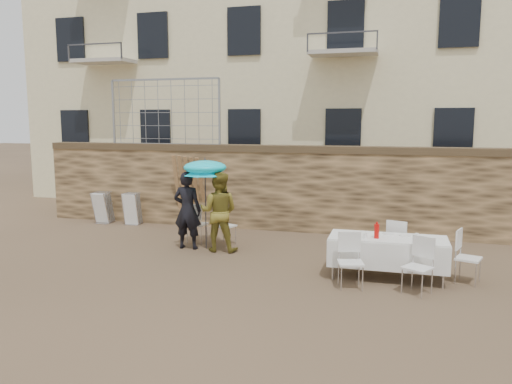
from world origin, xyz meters
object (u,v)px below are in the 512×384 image
(table_chair_front_left, at_px, (351,261))
(couple_chair_right, at_px, (225,225))
(umbrella, at_px, (205,170))
(table_chair_side, at_px, (469,257))
(soda_bottle, at_px, (377,231))
(banquet_table, at_px, (388,239))
(woman_dress, at_px, (219,212))
(chair_stack_right, at_px, (135,208))
(man_suit, at_px, (187,210))
(table_chair_back, at_px, (398,243))
(couple_chair_left, at_px, (197,223))
(chair_stack_left, at_px, (106,206))
(table_chair_front_right, at_px, (418,266))

(table_chair_front_left, bearing_deg, couple_chair_right, 129.05)
(umbrella, distance_m, table_chair_side, 5.64)
(soda_bottle, bearing_deg, table_chair_front_left, -123.69)
(banquet_table, bearing_deg, woman_dress, 164.56)
(soda_bottle, bearing_deg, chair_stack_right, 154.13)
(man_suit, relative_size, soda_bottle, 6.78)
(table_chair_front_left, relative_size, table_chair_back, 1.00)
(table_chair_back, bearing_deg, couple_chair_right, 5.37)
(couple_chair_left, xyz_separation_m, chair_stack_left, (-3.42, 1.55, -0.02))
(banquet_table, distance_m, chair_stack_left, 8.41)
(couple_chair_right, height_order, banquet_table, couple_chair_right)
(couple_chair_right, height_order, table_chair_side, same)
(table_chair_back, bearing_deg, umbrella, 12.18)
(umbrella, height_order, couple_chair_left, umbrella)
(table_chair_back, xyz_separation_m, chair_stack_right, (-7.11, 2.30, -0.02))
(couple_chair_left, height_order, table_chair_side, same)
(couple_chair_right, distance_m, table_chair_front_right, 4.79)
(woman_dress, relative_size, couple_chair_left, 1.85)
(soda_bottle, height_order, table_chair_front_right, soda_bottle)
(chair_stack_left, height_order, chair_stack_right, same)
(banquet_table, bearing_deg, couple_chair_right, 157.15)
(man_suit, distance_m, table_chair_back, 4.62)
(table_chair_front_left, bearing_deg, woman_dress, 135.77)
(table_chair_front_right, height_order, table_chair_back, same)
(woman_dress, bearing_deg, banquet_table, 159.73)
(couple_chair_left, distance_m, soda_bottle, 4.55)
(couple_chair_right, bearing_deg, banquet_table, 176.59)
(woman_dress, bearing_deg, soda_bottle, 156.61)
(couple_chair_right, height_order, table_chair_back, same)
(couple_chair_left, height_order, chair_stack_left, couple_chair_left)
(man_suit, height_order, couple_chair_right, man_suit)
(woman_dress, distance_m, chair_stack_left, 4.68)
(umbrella, height_order, table_chair_front_left, umbrella)
(man_suit, distance_m, banquet_table, 4.51)
(banquet_table, relative_size, chair_stack_right, 2.28)
(umbrella, distance_m, soda_bottle, 4.09)
(table_chair_back, relative_size, table_chair_side, 1.00)
(woman_dress, relative_size, umbrella, 0.93)
(umbrella, bearing_deg, chair_stack_right, 145.60)
(umbrella, distance_m, couple_chair_left, 1.44)
(man_suit, xyz_separation_m, couple_chair_left, (0.00, 0.55, -0.40))
(table_chair_side, bearing_deg, couple_chair_left, 94.92)
(table_chair_side, bearing_deg, banquet_table, 113.12)
(man_suit, xyz_separation_m, table_chair_front_left, (3.79, -1.76, -0.40))
(woman_dress, xyz_separation_m, soda_bottle, (3.44, -1.16, 0.02))
(banquet_table, xyz_separation_m, table_chair_back, (0.20, 0.80, -0.25))
(table_chair_back, bearing_deg, man_suit, 13.79)
(umbrella, height_order, chair_stack_left, umbrella)
(banquet_table, height_order, table_chair_front_right, table_chair_front_right)
(woman_dress, xyz_separation_m, chair_stack_right, (-3.27, 2.10, -0.43))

